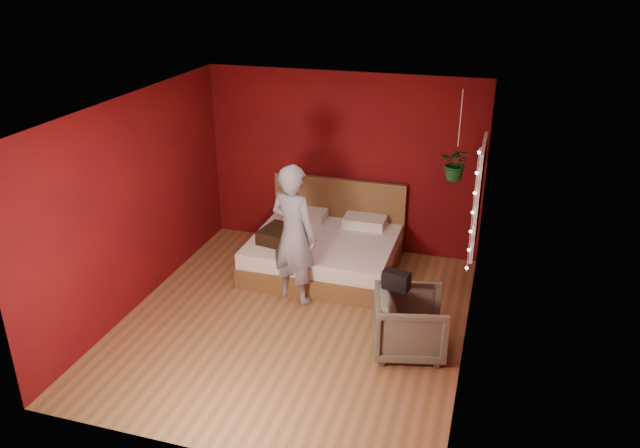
{
  "coord_description": "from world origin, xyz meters",
  "views": [
    {
      "loc": [
        2.15,
        -6.04,
        4.08
      ],
      "look_at": [
        0.21,
        0.4,
        1.14
      ],
      "focal_mm": 35.0,
      "sensor_mm": 36.0,
      "label": 1
    }
  ],
  "objects": [
    {
      "name": "armchair",
      "position": [
        1.42,
        -0.2,
        0.35
      ],
      "size": [
        0.93,
        0.91,
        0.71
      ],
      "primitive_type": "imported",
      "rotation": [
        0.0,
        0.0,
        1.8
      ],
      "color": "#62604E",
      "rests_on": "ground"
    },
    {
      "name": "room_walls",
      "position": [
        0.0,
        0.0,
        1.68
      ],
      "size": [
        4.04,
        4.54,
        2.62
      ],
      "color": "#680E0A",
      "rests_on": "ground"
    },
    {
      "name": "hanging_plant",
      "position": [
        1.65,
        1.47,
        1.69
      ],
      "size": [
        0.45,
        0.41,
        1.13
      ],
      "color": "silver",
      "rests_on": "room_walls"
    },
    {
      "name": "floor",
      "position": [
        0.0,
        0.0,
        0.0
      ],
      "size": [
        4.5,
        4.5,
        0.0
      ],
      "primitive_type": "plane",
      "color": "#9C643E",
      "rests_on": "ground"
    },
    {
      "name": "handbag",
      "position": [
        1.23,
        -0.11,
        0.81
      ],
      "size": [
        0.32,
        0.21,
        0.21
      ],
      "primitive_type": "cube",
      "rotation": [
        0.0,
        0.0,
        -0.23
      ],
      "color": "black",
      "rests_on": "armchair"
    },
    {
      "name": "person",
      "position": [
        -0.16,
        0.5,
        0.9
      ],
      "size": [
        0.77,
        0.64,
        1.81
      ],
      "primitive_type": "imported",
      "rotation": [
        0.0,
        0.0,
        2.77
      ],
      "color": "slate",
      "rests_on": "ground"
    },
    {
      "name": "bed",
      "position": [
        -0.03,
        1.46,
        0.28
      ],
      "size": [
        1.96,
        1.67,
        1.08
      ],
      "color": "brown",
      "rests_on": "ground"
    },
    {
      "name": "throw_pillow",
      "position": [
        -0.54,
        1.1,
        0.58
      ],
      "size": [
        0.6,
        0.6,
        0.18
      ],
      "primitive_type": "cube",
      "rotation": [
        0.0,
        0.0,
        -0.18
      ],
      "color": "black",
      "rests_on": "bed"
    },
    {
      "name": "fairy_lights",
      "position": [
        1.94,
        0.37,
        1.5
      ],
      "size": [
        0.04,
        0.04,
        1.45
      ],
      "color": "silver",
      "rests_on": "room_walls"
    },
    {
      "name": "window",
      "position": [
        1.97,
        0.9,
        1.5
      ],
      "size": [
        0.05,
        0.97,
        1.27
      ],
      "color": "white",
      "rests_on": "room_walls"
    }
  ]
}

